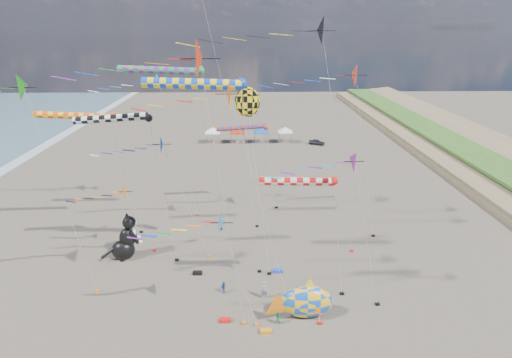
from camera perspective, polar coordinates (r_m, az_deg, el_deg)
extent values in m
cone|color=black|center=(37.64, 10.65, 20.18)|extent=(2.54, 2.72, 2.80)
cylinder|color=#B2B2B2|center=(39.71, 12.23, 3.74)|extent=(3.76, 0.02, 22.27)
cube|color=black|center=(44.57, 13.52, -9.96)|extent=(0.36, 0.24, 0.20)
cone|color=blue|center=(29.04, -3.26, -6.52)|extent=(1.74, 1.86, 1.92)
cylinder|color=#B2B2B2|center=(31.39, -1.46, -13.95)|extent=(1.75, 0.02, 9.15)
cube|color=black|center=(34.14, 0.16, -20.11)|extent=(0.36, 0.24, 0.20)
cone|color=#24A0E0|center=(47.19, -11.70, 13.46)|extent=(1.94, 2.08, 2.14)
cylinder|color=#B2B2B2|center=(48.76, -9.87, 3.71)|extent=(1.97, 0.02, 16.78)
cube|color=black|center=(51.64, -8.23, -5.09)|extent=(0.36, 0.24, 0.20)
cone|color=blue|center=(38.33, -12.54, 4.68)|extent=(1.79, 1.91, 1.97)
cylinder|color=#B2B2B2|center=(40.12, -9.48, -3.62)|extent=(3.43, 0.02, 12.15)
cube|color=black|center=(42.71, -6.70, -10.93)|extent=(0.36, 0.24, 0.20)
cone|color=red|center=(26.16, -6.15, 16.77)|extent=(2.67, 2.86, 2.95)
cylinder|color=#B2B2B2|center=(28.73, -3.66, -4.20)|extent=(1.74, 0.02, 20.68)
cube|color=black|center=(34.31, -1.72, -19.88)|extent=(0.36, 0.24, 0.20)
cone|color=red|center=(42.40, 16.61, 13.89)|extent=(2.51, 2.69, 2.77)
cylinder|color=#B2B2B2|center=(44.52, 16.48, 2.30)|extent=(1.74, 0.02, 17.97)
cube|color=black|center=(48.21, 16.39, -7.76)|extent=(0.36, 0.24, 0.20)
cone|color=orange|center=(42.36, -17.77, -1.65)|extent=(1.56, 1.66, 1.72)
cylinder|color=#B2B2B2|center=(43.50, -16.00, -5.92)|extent=(2.01, 0.02, 7.01)
cube|color=black|center=(44.85, -14.32, -9.83)|extent=(0.36, 0.24, 0.20)
cylinder|color=#B2B2B2|center=(43.84, -2.37, 8.88)|extent=(3.82, 0.02, 26.85)
cube|color=black|center=(48.39, 0.13, -6.73)|extent=(0.36, 0.24, 0.20)
cone|color=#E34003|center=(29.17, -0.18, 11.83)|extent=(2.26, 2.42, 2.49)
cylinder|color=#B2B2B2|center=(31.88, 2.47, -4.28)|extent=(2.94, 0.02, 17.92)
cube|color=black|center=(36.64, 4.63, -16.89)|extent=(0.36, 0.24, 0.20)
cone|color=#178314|center=(34.35, -28.22, 11.45)|extent=(2.13, 2.28, 2.35)
cylinder|color=#B2B2B2|center=(36.30, -24.73, -2.73)|extent=(1.53, 0.02, 18.30)
cube|color=black|center=(40.24, -21.73, -14.66)|extent=(0.36, 0.24, 0.20)
cone|color=#8B1991|center=(31.06, 16.36, 2.58)|extent=(1.63, 1.74, 1.79)
cylinder|color=#B2B2B2|center=(33.89, 16.67, -8.08)|extent=(1.79, 0.02, 13.20)
cube|color=black|center=(37.63, 16.95, -16.72)|extent=(0.36, 0.24, 0.20)
cylinder|color=black|center=(38.36, -19.95, 8.16)|extent=(6.62, 0.68, 0.68)
sphere|color=black|center=(37.45, -15.09, 8.41)|extent=(0.72, 0.72, 0.72)
cylinder|color=#B2B2B2|center=(39.47, -13.03, -2.13)|extent=(1.52, 0.02, 14.88)
cube|color=black|center=(42.68, -11.22, -11.25)|extent=(0.36, 0.24, 0.20)
cylinder|color=red|center=(49.48, -2.13, 7.37)|extent=(6.10, 0.60, 0.60)
sphere|color=red|center=(49.54, 1.43, 7.39)|extent=(0.63, 0.63, 0.63)
cylinder|color=#B2B2B2|center=(51.13, 2.21, 1.40)|extent=(1.52, 0.02, 10.99)
cube|color=black|center=(53.22, 2.94, -4.08)|extent=(0.36, 0.24, 0.20)
cylinder|color=#FF3C15|center=(46.28, -24.50, 8.23)|extent=(8.11, 0.72, 0.72)
sphere|color=#FF3C15|center=(44.87, -19.68, 8.54)|extent=(0.76, 0.76, 0.76)
cylinder|color=#B2B2B2|center=(46.48, -17.78, 0.24)|extent=(1.52, 0.02, 13.86)
cube|color=black|center=(48.99, -16.06, -7.25)|extent=(0.36, 0.24, 0.20)
cylinder|color=blue|center=(33.90, -9.13, 13.30)|extent=(8.15, 0.88, 0.88)
sphere|color=blue|center=(33.63, -2.04, 13.48)|extent=(0.92, 0.92, 0.92)
cylinder|color=#B2B2B2|center=(35.93, -0.66, -1.04)|extent=(1.52, 0.02, 18.18)
cube|color=black|center=(40.17, 0.49, -13.03)|extent=(0.36, 0.24, 0.20)
cylinder|color=red|center=(32.02, 5.77, -0.33)|extent=(6.01, 0.68, 0.68)
sphere|color=red|center=(32.53, 11.03, -0.27)|extent=(0.72, 0.72, 0.72)
cylinder|color=#B2B2B2|center=(35.01, 11.63, -8.67)|extent=(1.52, 0.02, 10.98)
cube|color=black|center=(38.08, 12.17, -15.71)|extent=(0.36, 0.24, 0.20)
cylinder|color=green|center=(43.39, -13.65, 14.85)|extent=(8.41, 0.80, 0.80)
sphere|color=green|center=(42.74, -7.93, 15.14)|extent=(0.84, 0.84, 0.84)
cylinder|color=#B2B2B2|center=(44.49, -6.39, 3.31)|extent=(1.52, 0.02, 18.39)
cube|color=black|center=(47.94, -5.06, -7.09)|extent=(0.36, 0.24, 0.20)
ellipsoid|color=yellow|center=(35.46, -1.24, 10.92)|extent=(2.20, 0.40, 2.64)
cone|color=yellow|center=(35.48, -3.71, 10.89)|extent=(0.12, 1.80, 1.80)
cylinder|color=#B2B2B2|center=(36.83, 0.43, -2.00)|extent=(2.03, 2.03, 16.38)
cube|color=black|center=(39.86, 1.92, -13.34)|extent=(0.36, 0.24, 0.20)
ellipsoid|color=blue|center=(34.47, 7.21, -17.01)|extent=(4.69, 2.68, 2.94)
cone|color=orange|center=(34.21, 2.78, -17.19)|extent=(2.13, 0.58, 2.16)
cone|color=yellow|center=(33.62, 7.66, -15.01)|extent=(1.55, 0.44, 1.57)
cylinder|color=#B2B2B2|center=(34.85, 9.13, -18.65)|extent=(0.22, 1.03, 0.96)
cube|color=red|center=(34.69, 9.09, -19.65)|extent=(0.36, 0.24, 0.20)
imported|color=gray|center=(36.43, 1.20, -15.57)|extent=(0.66, 0.47, 1.71)
imported|color=#208441|center=(34.02, 3.21, -19.28)|extent=(0.58, 0.46, 1.16)
imported|color=#1F409A|center=(37.31, -4.65, -15.17)|extent=(0.66, 0.71, 1.17)
cube|color=black|center=(40.23, -8.37, -13.14)|extent=(0.90, 0.44, 0.30)
cube|color=red|center=(34.58, -4.43, -19.46)|extent=(0.90, 0.44, 0.30)
cube|color=orange|center=(33.53, 1.41, -20.91)|extent=(0.90, 0.44, 0.30)
cube|color=blue|center=(40.18, 3.13, -12.97)|extent=(0.90, 0.44, 0.30)
cube|color=white|center=(83.39, -6.19, 6.65)|extent=(3.00, 3.00, 0.15)
pyramid|color=white|center=(83.14, -6.22, 7.35)|extent=(4.20, 4.20, 1.00)
cylinder|color=#999999|center=(82.54, -7.13, 5.63)|extent=(0.08, 0.08, 2.20)
cylinder|color=#999999|center=(82.32, -5.32, 5.67)|extent=(0.08, 0.08, 2.20)
cylinder|color=#999999|center=(85.04, -6.97, 6.09)|extent=(0.08, 0.08, 2.20)
cylinder|color=#999999|center=(84.83, -5.21, 6.13)|extent=(0.08, 0.08, 2.20)
cube|color=red|center=(83.13, -2.73, 6.70)|extent=(3.00, 3.00, 0.15)
pyramid|color=red|center=(82.88, -2.74, 7.41)|extent=(4.20, 4.20, 1.00)
cylinder|color=#999999|center=(82.20, -3.64, 5.69)|extent=(0.08, 0.08, 2.20)
cylinder|color=#999999|center=(82.14, -1.82, 5.71)|extent=(0.08, 0.08, 2.20)
cylinder|color=#999999|center=(84.71, -3.58, 6.15)|extent=(0.08, 0.08, 2.20)
cylinder|color=#999999|center=(84.65, -1.82, 6.17)|extent=(0.08, 0.08, 2.20)
cube|color=blue|center=(83.17, 0.74, 6.73)|extent=(3.00, 3.00, 0.15)
pyramid|color=blue|center=(82.92, 0.74, 7.43)|extent=(4.20, 4.20, 1.00)
cylinder|color=#999999|center=(82.16, -0.14, 5.73)|extent=(0.08, 0.08, 2.20)
cylinder|color=#999999|center=(82.26, 1.68, 5.74)|extent=(0.08, 0.08, 2.20)
cylinder|color=#999999|center=(84.68, -0.18, 6.18)|extent=(0.08, 0.08, 2.20)
cylinder|color=#999999|center=(84.77, 1.59, 6.19)|extent=(0.08, 0.08, 2.20)
cube|color=silver|center=(83.51, 4.19, 6.74)|extent=(3.00, 3.00, 0.15)
pyramid|color=silver|center=(83.27, 4.21, 7.44)|extent=(4.20, 4.20, 1.00)
cylinder|color=#999999|center=(82.43, 3.35, 5.74)|extent=(0.08, 0.08, 2.20)
cylinder|color=#999999|center=(82.69, 5.16, 5.74)|extent=(0.08, 0.08, 2.20)
cylinder|color=#999999|center=(84.94, 3.21, 6.20)|extent=(0.08, 0.08, 2.20)
cylinder|color=#999999|center=(85.19, 4.96, 6.20)|extent=(0.08, 0.08, 2.20)
imported|color=#26262D|center=(82.89, 8.67, 5.23)|extent=(3.49, 2.70, 1.11)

